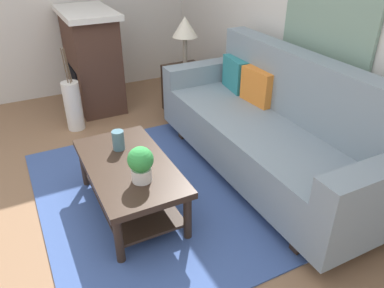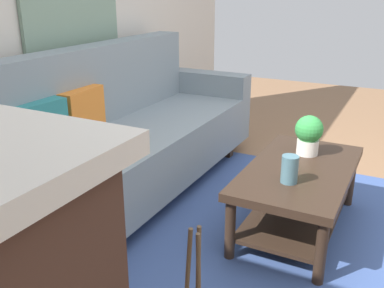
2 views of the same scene
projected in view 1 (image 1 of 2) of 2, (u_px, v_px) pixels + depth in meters
ground_plane at (85, 216)px, 2.94m from camera, size 9.29×9.29×0.00m
wall_back at (324, 12)px, 3.11m from camera, size 5.29×0.10×2.70m
area_rug at (145, 198)px, 3.13m from camera, size 2.31×1.65×0.01m
couch at (269, 130)px, 3.26m from camera, size 2.42×0.84×1.08m
throw_pillow_teal at (235, 74)px, 3.78m from camera, size 0.37×0.16×0.32m
throw_pillow_orange at (258, 86)px, 3.48m from camera, size 0.37×0.15×0.32m
coffee_table at (130, 176)px, 2.86m from camera, size 1.10×0.60×0.43m
tabletop_vase at (118, 140)px, 2.95m from camera, size 0.09×0.09×0.16m
potted_plant_tabletop at (141, 163)px, 2.55m from camera, size 0.18×0.18×0.26m
side_table at (185, 90)px, 4.48m from camera, size 0.44×0.44×0.56m
table_lamp at (185, 29)px, 4.12m from camera, size 0.28×0.28×0.57m
fireplace at (92, 59)px, 4.51m from camera, size 1.02×0.58×1.16m
floor_vase at (73, 106)px, 4.09m from camera, size 0.19×0.19×0.54m
floor_vase_branch_a at (67, 66)px, 3.85m from camera, size 0.04×0.03×0.36m
floor_vase_branch_b at (68, 65)px, 3.88m from camera, size 0.02×0.04×0.36m
floor_vase_branch_c at (64, 66)px, 3.87m from camera, size 0.05×0.02×0.36m
framed_painting at (331, 3)px, 2.94m from camera, size 0.98×0.03×0.86m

